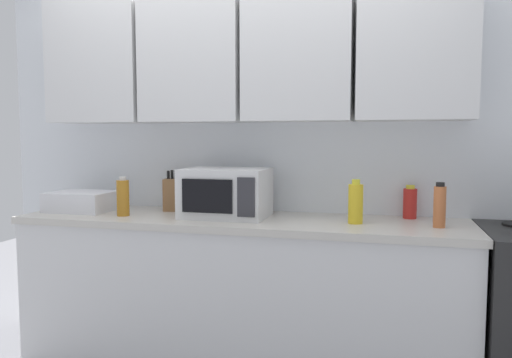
# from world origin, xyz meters

# --- Properties ---
(wall_back_with_cabinets) EXTENTS (3.43, 0.38, 2.60)m
(wall_back_with_cabinets) POSITION_xyz_m (0.00, -0.07, 1.58)
(wall_back_with_cabinets) COLOR white
(wall_back_with_cabinets) RESTS_ON ground_plane
(counter_run) EXTENTS (2.56, 0.63, 0.90)m
(counter_run) POSITION_xyz_m (0.00, -0.30, 0.45)
(counter_run) COLOR silver
(counter_run) RESTS_ON ground_plane
(microwave) EXTENTS (0.48, 0.37, 0.28)m
(microwave) POSITION_xyz_m (-0.08, -0.29, 1.04)
(microwave) COLOR silver
(microwave) RESTS_ON counter_run
(dish_rack) EXTENTS (0.38, 0.30, 0.12)m
(dish_rack) POSITION_xyz_m (-1.03, -0.30, 0.96)
(dish_rack) COLOR silver
(dish_rack) RESTS_ON counter_run
(knife_block) EXTENTS (0.12, 0.13, 0.26)m
(knife_block) POSITION_xyz_m (-0.48, -0.14, 1.00)
(knife_block) COLOR brown
(knife_block) RESTS_ON counter_run
(bottle_yellow_mustard) EXTENTS (0.08, 0.08, 0.24)m
(bottle_yellow_mustard) POSITION_xyz_m (0.66, -0.32, 1.01)
(bottle_yellow_mustard) COLOR gold
(bottle_yellow_mustard) RESTS_ON counter_run
(bottle_spice_jar) EXTENTS (0.06, 0.06, 0.23)m
(bottle_spice_jar) POSITION_xyz_m (1.08, -0.33, 1.01)
(bottle_spice_jar) COLOR #BC6638
(bottle_spice_jar) RESTS_ON counter_run
(bottle_amber_vinegar) EXTENTS (0.07, 0.07, 0.23)m
(bottle_amber_vinegar) POSITION_xyz_m (-0.68, -0.41, 1.01)
(bottle_amber_vinegar) COLOR #AD701E
(bottle_amber_vinegar) RESTS_ON counter_run
(bottle_red_sauce) EXTENTS (0.08, 0.08, 0.19)m
(bottle_red_sauce) POSITION_xyz_m (0.95, -0.08, 0.99)
(bottle_red_sauce) COLOR red
(bottle_red_sauce) RESTS_ON counter_run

